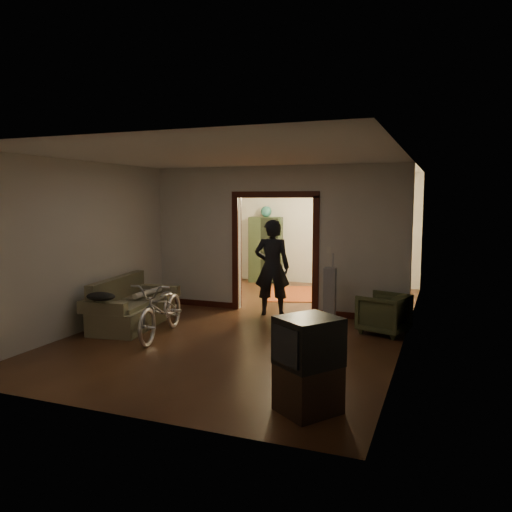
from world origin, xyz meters
The scene contains 24 objects.
floor centered at (0.00, 0.00, 0.00)m, with size 5.00×8.50×0.01m, color #361D11.
ceiling centered at (0.00, 0.00, 2.80)m, with size 5.00×8.50×0.01m, color white.
wall_back centered at (0.00, 4.25, 1.40)m, with size 5.00×0.02×2.80m, color beige.
wall_left centered at (-2.50, 0.00, 1.40)m, with size 0.02×8.50×2.80m, color beige.
wall_right centered at (2.50, 0.00, 1.40)m, with size 0.02×8.50×2.80m, color beige.
partition_wall centered at (0.00, 0.75, 1.40)m, with size 5.00×0.14×2.80m, color beige.
door_casing centered at (0.00, 0.75, 1.10)m, with size 1.74×0.20×2.32m, color #36130C.
far_window centered at (0.70, 4.21, 1.55)m, with size 0.98×0.06×1.28m, color black.
chandelier centered at (0.00, 2.50, 2.35)m, with size 0.24×0.24×0.24m, color #FFE0A5.
light_switch centered at (1.05, 0.68, 1.25)m, with size 0.08×0.01×0.12m, color silver.
sofa centered at (-1.95, -1.14, 0.41)m, with size 0.80×1.79×0.82m, color brown.
rolled_paper centered at (-1.85, -0.84, 0.53)m, with size 0.10×0.10×0.79m, color beige.
jacket centered at (-1.90, -2.05, 0.68)m, with size 0.47×0.35×0.14m, color black.
bicycle centered at (-1.11, -1.57, 0.45)m, with size 0.60×1.72×0.90m, color silver.
armchair centered at (2.15, -0.11, 0.33)m, with size 0.70×0.72×0.65m, color #414728.
tv_stand centered at (1.80, -3.48, 0.25)m, with size 0.56×0.51×0.51m, color black.
crt_tv centered at (1.80, -3.48, 0.74)m, with size 0.57×0.51×0.50m, color black.
vacuum centered at (1.19, 0.19, 0.50)m, with size 0.31×0.24×1.00m, color gray.
person centered at (0.02, 0.48, 0.90)m, with size 0.66×0.43×1.80m, color black.
oriental_rug centered at (-0.13, 2.65, 0.01)m, with size 1.46×1.92×0.01m, color maroon.
locker centered at (-1.38, 4.04, 0.86)m, with size 0.86×0.48×1.71m, color #293721.
globe centered at (-1.38, 4.04, 1.94)m, with size 0.28×0.28×0.28m, color #1E5972.
desk centered at (0.99, 3.88, 0.38)m, with size 1.01×0.57×0.75m, color black.
desk_chair centered at (0.55, 3.27, 0.50)m, with size 0.44×0.44×1.00m, color black.
Camera 1 is at (3.07, -8.26, 2.17)m, focal length 35.00 mm.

